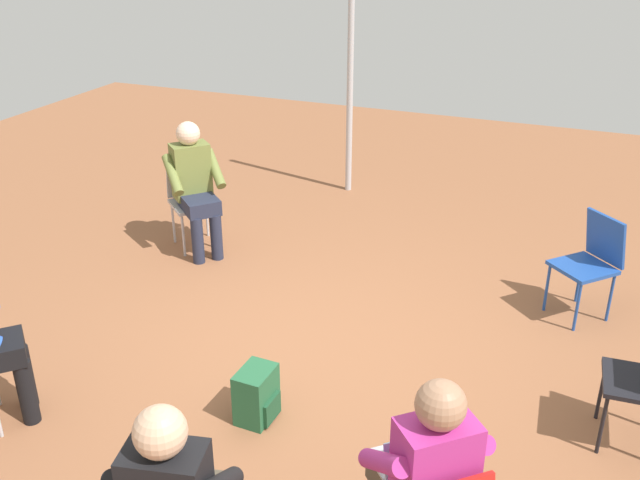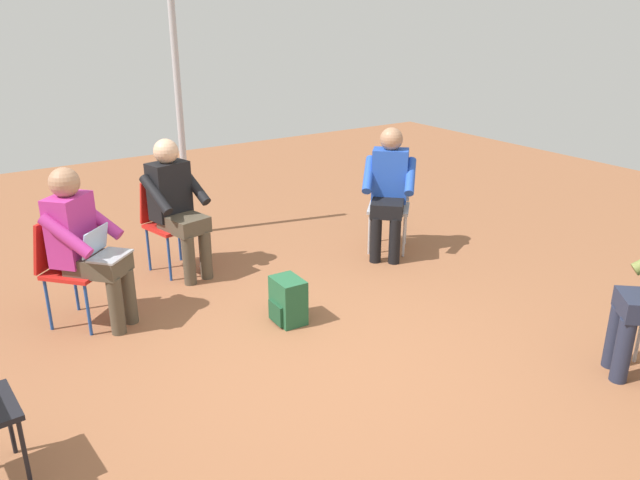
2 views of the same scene
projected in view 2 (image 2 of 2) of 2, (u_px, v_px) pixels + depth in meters
ground_plane at (324, 367)px, 4.26m from camera, size 14.00×14.00×0.00m
chair_north at (167, 218)px, 5.72m from camera, size 0.48×0.51×0.85m
chair_northwest at (68, 263)px, 4.73m from camera, size 0.58×0.59×0.85m
chair_northeast at (389, 200)px, 6.24m from camera, size 0.58×0.59×0.85m
person_with_laptop at (84, 240)px, 4.62m from camera, size 0.63×0.64×1.24m
person_in_black at (176, 201)px, 5.54m from camera, size 0.56×0.57×1.24m
person_in_blue at (389, 186)px, 6.02m from camera, size 0.63×0.63×1.24m
backpack_near_laptop_user at (288, 303)px, 4.84m from camera, size 0.26×0.29×0.36m
tent_pole_near at (180, 121)px, 6.36m from camera, size 0.07×0.07×2.45m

